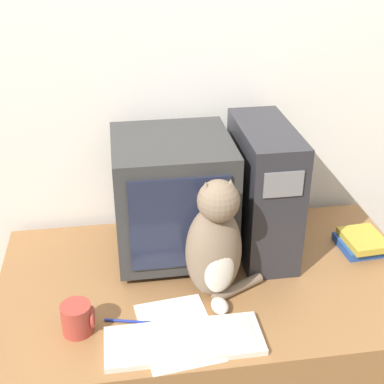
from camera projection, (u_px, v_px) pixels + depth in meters
wall_back at (190, 79)px, 1.93m from camera, size 7.00×0.05×2.50m
desk at (209, 355)px, 1.96m from camera, size 1.40×0.80×0.70m
crt_monitor at (173, 196)px, 1.83m from camera, size 0.39×0.39×0.43m
computer_tower at (263, 190)px, 1.85m from camera, size 0.18×0.41×0.46m
keyboard at (184, 341)px, 1.52m from camera, size 0.45×0.16×0.02m
cat at (215, 246)px, 1.62m from camera, size 0.26×0.21×0.42m
book_stack at (362, 242)px, 1.93m from camera, size 0.16×0.18×0.06m
pen at (128, 321)px, 1.60m from camera, size 0.14×0.04×0.01m
paper_sheet at (178, 332)px, 1.56m from camera, size 0.24×0.32×0.00m
mug at (78, 318)px, 1.54m from camera, size 0.10×0.09×0.10m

